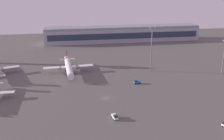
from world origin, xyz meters
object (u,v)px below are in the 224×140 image
(airplane_near_gate, at_px, (69,67))
(cargo_loader, at_px, (115,117))
(apron_light_west, at_px, (152,47))
(apron_light_central, at_px, (224,55))
(maintenance_van, at_px, (137,82))

(airplane_near_gate, relative_size, cargo_loader, 10.05)
(apron_light_west, height_order, apron_light_central, apron_light_west)
(airplane_near_gate, bearing_deg, apron_light_central, 165.89)
(cargo_loader, bearing_deg, airplane_near_gate, -85.71)
(maintenance_van, relative_size, apron_light_central, 0.18)
(cargo_loader, distance_m, maintenance_van, 46.56)
(maintenance_van, bearing_deg, apron_light_west, -38.33)
(airplane_near_gate, distance_m, cargo_loader, 73.22)
(airplane_near_gate, xyz_separation_m, cargo_loader, (20.17, -70.32, -3.16))
(apron_light_west, bearing_deg, cargo_loader, -120.57)
(airplane_near_gate, height_order, apron_light_central, apron_light_central)
(apron_light_west, distance_m, apron_light_central, 49.26)
(airplane_near_gate, xyz_separation_m, maintenance_van, (41.79, -29.08, -3.16))
(airplane_near_gate, distance_m, maintenance_van, 51.01)
(maintenance_van, height_order, apron_light_central, apron_light_central)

